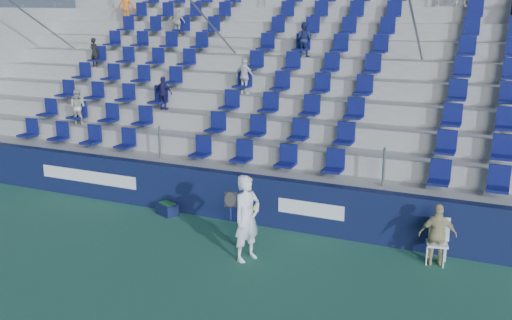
% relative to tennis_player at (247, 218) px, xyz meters
% --- Properties ---
extents(ground, '(70.00, 70.00, 0.00)m').
position_rel_tennis_player_xyz_m(ground, '(-0.75, -1.13, -0.92)').
color(ground, '#2B654D').
rests_on(ground, ground).
extents(sponsor_wall, '(24.00, 0.32, 1.20)m').
position_rel_tennis_player_xyz_m(sponsor_wall, '(-0.75, 2.02, -0.32)').
color(sponsor_wall, '#11183E').
rests_on(sponsor_wall, ground).
extents(grandstand, '(24.00, 8.17, 6.63)m').
position_rel_tennis_player_xyz_m(grandstand, '(-0.76, 7.11, 1.22)').
color(grandstand, '#A3A39E').
rests_on(grandstand, ground).
extents(tennis_player, '(0.73, 0.78, 1.83)m').
position_rel_tennis_player_xyz_m(tennis_player, '(0.00, 0.00, 0.00)').
color(tennis_player, white).
rests_on(tennis_player, ground).
extents(line_judge_chair, '(0.49, 0.51, 0.95)m').
position_rel_tennis_player_xyz_m(line_judge_chair, '(3.64, 1.52, -0.38)').
color(line_judge_chair, white).
rests_on(line_judge_chair, ground).
extents(line_judge, '(0.82, 0.52, 1.30)m').
position_rel_tennis_player_xyz_m(line_judge, '(3.64, 1.37, -0.26)').
color(line_judge, tan).
rests_on(line_judge, ground).
extents(ball_bin, '(0.65, 0.55, 0.31)m').
position_rel_tennis_player_xyz_m(ball_bin, '(-3.03, 1.62, -0.75)').
color(ball_bin, '#10183C').
rests_on(ball_bin, ground).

